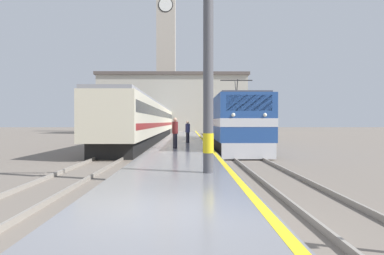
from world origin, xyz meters
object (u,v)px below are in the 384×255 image
Objects in this scene: person_on_platform at (188,131)px; locomotive_train at (228,123)px; passenger_train at (152,121)px; clock_tower at (166,51)px; second_waiting_passenger at (175,132)px; catenary_mast at (211,38)px.

locomotive_train is at bearing 17.51° from person_on_platform.
locomotive_train reaches higher than passenger_train.
locomotive_train is at bearing -61.62° from passenger_train.
locomotive_train is 45.11m from clock_tower.
passenger_train is 20.21m from second_waiting_passenger.
clock_tower is at bearing 94.53° from catenary_mast.
clock_tower reaches higher than catenary_mast.
passenger_train is at bearing 98.80° from catenary_mast.
locomotive_train is 2.41× the size of catenary_mast.
clock_tower reaches higher than locomotive_train.
second_waiting_passenger is 51.28m from clock_tower.
second_waiting_passenger reaches higher than person_on_platform.
clock_tower is (-4.05, 43.44, 14.06)m from person_on_platform.
second_waiting_passenger is (3.29, -19.93, -0.68)m from passenger_train.
person_on_platform is at bearing -162.49° from locomotive_train.
locomotive_train is 12.42× the size of person_on_platform.
clock_tower is at bearing 99.53° from locomotive_train.
second_waiting_passenger is (-3.82, -6.77, -0.50)m from locomotive_train.
catenary_mast reaches higher than second_waiting_passenger.
catenary_mast reaches higher than locomotive_train.
locomotive_train is 17.63m from catenary_mast.
person_on_platform is 0.90× the size of second_waiting_passenger.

